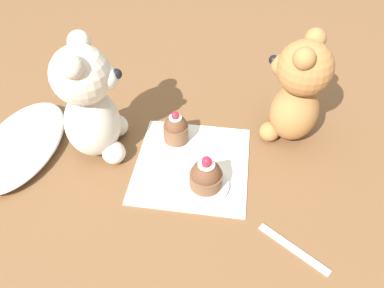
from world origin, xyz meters
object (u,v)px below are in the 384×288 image
Objects in this scene: teddy_bear_cream at (90,104)px; cupcake_near_cream_bear at (176,129)px; teddy_bear_tan at (297,91)px; cupcake_near_tan_bear at (206,176)px; saucer_plate at (206,185)px; teaspoon at (294,248)px.

teddy_bear_cream is 3.35× the size of cupcake_near_cream_bear.
teddy_bear_tan is 3.17× the size of cupcake_near_tan_bear.
cupcake_near_tan_bear is at bearing -147.02° from cupcake_near_cream_bear.
teddy_bear_tan is 2.60× the size of saucer_plate.
teddy_bear_cream reaches higher than teddy_bear_tan.
saucer_plate is at bearing -147.02° from cupcake_near_cream_bear.
teddy_bear_tan is 3.14× the size of cupcake_near_cream_bear.
cupcake_near_cream_bear is at bearing -57.11° from teddy_bear_tan.
cupcake_near_cream_bear reaches higher than teaspoon.
cupcake_near_cream_bear is 0.31m from teaspoon.
saucer_plate is at bearing -0.13° from teaspoon.
cupcake_near_tan_bear is (-0.11, -0.07, 0.00)m from cupcake_near_cream_bear.
cupcake_near_cream_bear is 0.13m from cupcake_near_tan_bear.
teaspoon is (-0.10, -0.15, -0.03)m from cupcake_near_tan_bear.
teddy_bear_tan is 0.24m from saucer_plate.
teddy_bear_cream is 3.38× the size of cupcake_near_tan_bear.
cupcake_near_tan_bear reaches higher than teaspoon.
saucer_plate is at bearing -119.47° from teddy_bear_cream.
teddy_bear_cream reaches higher than teaspoon.
teaspoon is at bearing -124.05° from saucer_plate.
cupcake_near_tan_bear is (0.00, 0.00, 0.03)m from saucer_plate.
teddy_bear_cream reaches higher than cupcake_near_cream_bear.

